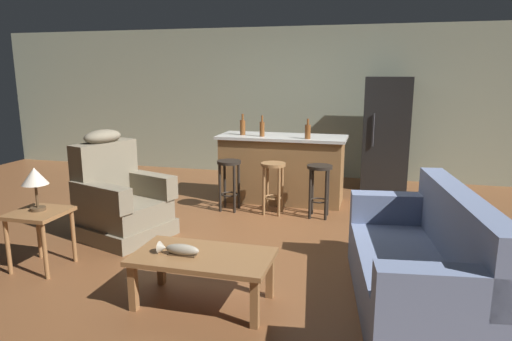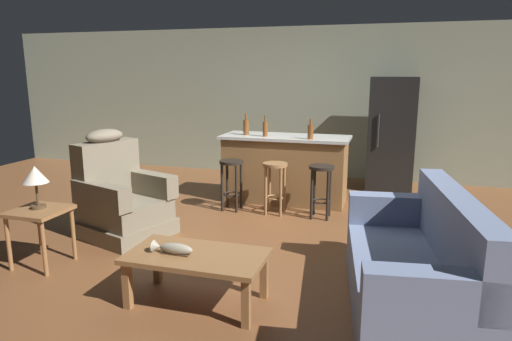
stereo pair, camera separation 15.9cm
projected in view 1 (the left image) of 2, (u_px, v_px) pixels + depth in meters
The scene contains 16 objects.
ground_plane at pixel (258, 231), 5.35m from camera, with size 12.00×12.00×0.00m.
back_wall at pixel (303, 103), 8.03m from camera, with size 12.00×0.05×2.60m.
coffee_table at pixel (203, 261), 3.61m from camera, with size 1.10×0.60×0.42m.
fish_figurine at pixel (178, 250), 3.58m from camera, with size 0.34×0.10×0.10m.
couch at pixel (422, 267), 3.56m from camera, with size 1.09×2.00×0.94m.
recliner_near_lamp at pixel (120, 200), 5.13m from camera, with size 1.06×1.06×1.20m.
end_table at pixel (40, 221), 4.26m from camera, with size 0.48×0.48×0.56m.
table_lamp at pixel (35, 178), 4.21m from camera, with size 0.24×0.24×0.41m.
kitchen_island at pixel (282, 168), 6.53m from camera, with size 1.80×0.70×0.95m.
bar_stool_left at pixel (229, 176), 6.08m from camera, with size 0.32×0.32×0.68m.
bar_stool_middle at pixel (273, 179), 5.93m from camera, with size 0.32×0.32×0.68m.
bar_stool_right at pixel (319, 181), 5.78m from camera, with size 0.32×0.32×0.68m.
refrigerator at pixel (386, 133), 7.22m from camera, with size 0.70×0.69×1.76m.
bottle_tall_green at pixel (243, 127), 6.49m from camera, with size 0.08×0.08×0.30m.
bottle_short_amber at pixel (308, 131), 6.10m from camera, with size 0.08×0.08×0.27m.
bottle_wine_dark at pixel (262, 128), 6.33m from camera, with size 0.07×0.07×0.29m.
Camera 1 is at (1.28, -4.92, 1.83)m, focal length 32.00 mm.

